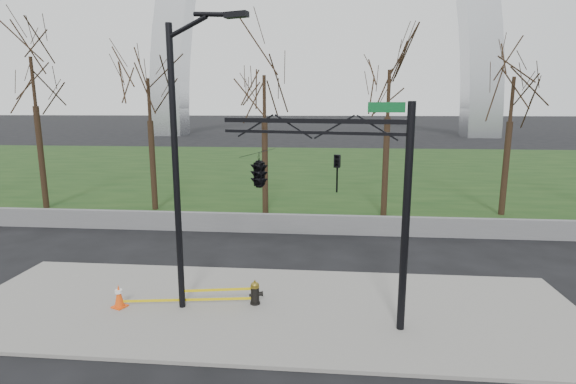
# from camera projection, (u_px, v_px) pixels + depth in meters

# --- Properties ---
(ground) EXTENTS (500.00, 500.00, 0.00)m
(ground) POSITION_uv_depth(u_px,v_px,m) (269.00, 310.00, 13.00)
(ground) COLOR black
(ground) RESTS_ON ground
(sidewalk) EXTENTS (18.00, 6.00, 0.10)m
(sidewalk) POSITION_uv_depth(u_px,v_px,m) (268.00, 308.00, 12.99)
(sidewalk) COLOR gray
(sidewalk) RESTS_ON ground
(grass_strip) EXTENTS (120.00, 40.00, 0.06)m
(grass_strip) POSITION_uv_depth(u_px,v_px,m) (311.00, 168.00, 42.31)
(grass_strip) COLOR black
(grass_strip) RESTS_ON ground
(guardrail) EXTENTS (60.00, 0.30, 0.90)m
(guardrail) POSITION_uv_depth(u_px,v_px,m) (291.00, 224.00, 20.73)
(guardrail) COLOR #59595B
(guardrail) RESTS_ON ground
(tree_row) EXTENTS (61.80, 4.00, 9.16)m
(tree_row) POSITION_uv_depth(u_px,v_px,m) (448.00, 131.00, 23.13)
(tree_row) COLOR black
(tree_row) RESTS_ON ground
(fire_hydrant) EXTENTS (0.46, 0.30, 0.74)m
(fire_hydrant) POSITION_uv_depth(u_px,v_px,m) (255.00, 293.00, 13.10)
(fire_hydrant) COLOR black
(fire_hydrant) RESTS_ON sidewalk
(traffic_cone) EXTENTS (0.47, 0.47, 0.70)m
(traffic_cone) POSITION_uv_depth(u_px,v_px,m) (119.00, 296.00, 12.88)
(traffic_cone) COLOR #F0490C
(traffic_cone) RESTS_ON sidewalk
(street_light) EXTENTS (2.32, 0.88, 8.21)m
(street_light) POSITION_uv_depth(u_px,v_px,m) (182.00, 150.00, 12.01)
(street_light) COLOR black
(street_light) RESTS_ON ground
(traffic_signal_mast) EXTENTS (4.96, 2.54, 6.00)m
(traffic_signal_mast) POSITION_uv_depth(u_px,v_px,m) (285.00, 171.00, 12.00)
(traffic_signal_mast) COLOR black
(traffic_signal_mast) RESTS_ON ground
(caution_tape) EXTENTS (3.91, 0.58, 0.39)m
(caution_tape) POSITION_uv_depth(u_px,v_px,m) (199.00, 296.00, 13.00)
(caution_tape) COLOR #DBBC0B
(caution_tape) RESTS_ON ground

